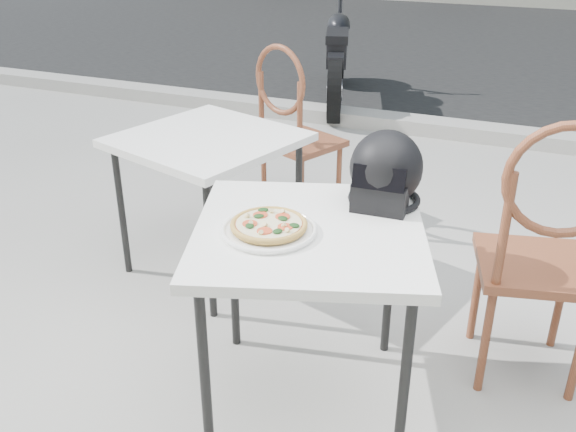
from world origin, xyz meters
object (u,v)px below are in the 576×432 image
at_px(cafe_chair_main, 546,243).
at_px(motorcycle, 337,57).
at_px(pizza, 269,224).
at_px(helmet, 385,172).
at_px(cafe_chair_side, 292,124).
at_px(cafe_table_main, 309,245).
at_px(cafe_table_side, 208,149).
at_px(plate, 269,230).

height_order(cafe_chair_main, motorcycle, cafe_chair_main).
relative_size(pizza, helmet, 1.15).
xyz_separation_m(cafe_chair_main, motorcycle, (-2.01, 3.65, -0.20)).
height_order(cafe_chair_main, cafe_chair_side, cafe_chair_main).
height_order(pizza, cafe_chair_side, cafe_chair_side).
xyz_separation_m(cafe_table_main, motorcycle, (-1.23, 4.08, -0.26)).
relative_size(cafe_table_main, cafe_chair_main, 0.88).
relative_size(cafe_table_side, motorcycle, 0.51).
height_order(cafe_table_side, cafe_chair_side, cafe_chair_side).
distance_m(cafe_chair_side, motorcycle, 2.64).
bearing_deg(cafe_table_side, motorcycle, 97.03).
relative_size(cafe_table_main, motorcycle, 0.52).
distance_m(plate, cafe_table_side, 1.11).
height_order(plate, motorcycle, motorcycle).
bearing_deg(plate, cafe_table_side, 129.75).
xyz_separation_m(plate, helmet, (0.30, 0.38, 0.11)).
height_order(plate, helmet, helmet).
height_order(helmet, cafe_table_side, helmet).
distance_m(cafe_table_side, cafe_chair_side, 0.77).
height_order(cafe_table_main, pizza, pizza).
bearing_deg(cafe_table_main, helmet, 58.31).
bearing_deg(helmet, cafe_table_main, -123.91).
bearing_deg(cafe_chair_side, helmet, 150.19).
height_order(pizza, cafe_chair_main, cafe_chair_main).
xyz_separation_m(helmet, motorcycle, (-1.42, 3.78, -0.45)).
xyz_separation_m(cafe_table_side, cafe_chair_side, (0.15, 0.75, -0.08)).
bearing_deg(cafe_chair_main, pizza, 17.43).
xyz_separation_m(plate, cafe_table_side, (-0.71, 0.85, -0.09)).
bearing_deg(cafe_chair_main, cafe_table_side, -24.43).
bearing_deg(cafe_table_side, cafe_table_main, -42.91).
bearing_deg(cafe_table_main, cafe_chair_main, 29.33).
bearing_deg(plate, cafe_table_main, 36.22).
height_order(helmet, cafe_chair_main, cafe_chair_main).
xyz_separation_m(plate, motorcycle, (-1.11, 4.17, -0.34)).
distance_m(plate, pizza, 0.02).
xyz_separation_m(plate, pizza, (0.00, 0.00, 0.02)).
height_order(cafe_chair_main, cafe_table_side, cafe_chair_main).
xyz_separation_m(cafe_chair_main, cafe_table_side, (-1.60, 0.33, 0.04)).
bearing_deg(motorcycle, cafe_table_side, -99.65).
bearing_deg(helmet, cafe_table_side, 153.06).
bearing_deg(pizza, cafe_table_side, 129.76).
distance_m(cafe_table_side, motorcycle, 3.35).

